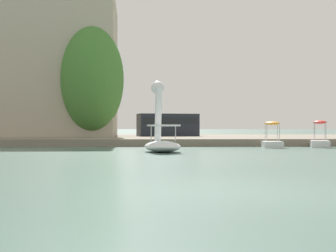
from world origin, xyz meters
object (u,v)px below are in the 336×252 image
Objects in this scene: swan_boat at (161,136)px; pedal_boat_orange at (272,140)px; pedal_boat_red at (320,140)px; tree_broadleaf_behind_dock at (3,79)px; tree_willow_overhanging at (92,79)px; parked_van at (168,124)px.

swan_boat is 7.87m from pedal_boat_orange.
swan_boat reaches higher than pedal_boat_red.
tree_broadleaf_behind_dock is at bearing 153.68° from pedal_boat_red.
pedal_boat_orange is 0.32× the size of tree_broadleaf_behind_dock.
tree_willow_overhanging reaches higher than pedal_boat_orange.
pedal_boat_red is 16.21m from tree_willow_overhanging.
tree_willow_overhanging is (-4.41, 13.10, 3.79)m from swan_boat.
parked_van reaches higher than pedal_boat_red.
tree_broadleaf_behind_dock is at bearing -171.04° from parked_van.
tree_willow_overhanging is (-10.68, 8.35, 4.07)m from pedal_boat_orange.
pedal_boat_red is 22.89m from tree_broadleaf_behind_dock.
parked_van is at bearing 8.96° from tree_broadleaf_behind_dock.
swan_boat is at bearing -151.05° from pedal_boat_red.
pedal_boat_orange is 1.04× the size of pedal_boat_red.
swan_boat is 19.07m from tree_broadleaf_behind_dock.
tree_broadleaf_behind_dock is at bearing 164.53° from tree_willow_overhanging.
pedal_boat_orange is 0.42× the size of parked_van.
swan_boat is 0.67× the size of parked_van.
parked_van is (1.09, 16.89, 0.67)m from swan_boat.
parked_van reaches higher than pedal_boat_orange.
pedal_boat_red is (9.02, 4.99, -0.29)m from swan_boat.
pedal_boat_red is 0.25× the size of tree_willow_overhanging.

